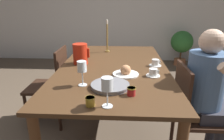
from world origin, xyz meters
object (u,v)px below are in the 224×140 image
at_px(potted_plant, 182,43).
at_px(person_seated, 209,89).
at_px(wine_glass_juice, 106,86).
at_px(candlestick_tall, 107,39).
at_px(chair_person_side, 194,112).
at_px(teacup_across, 155,63).
at_px(jam_jar_amber, 131,91).
at_px(wine_glass_water, 82,68).
at_px(bread_plate, 126,72).
at_px(chair_opposite, 52,84).
at_px(red_pitcher, 80,54).
at_px(jam_jar_red, 90,101).
at_px(serving_tray, 110,86).
at_px(teacup_near_person, 153,73).

bearing_deg(potted_plant, person_seated, -101.72).
height_order(wine_glass_juice, candlestick_tall, candlestick_tall).
relative_size(chair_person_side, teacup_across, 7.44).
bearing_deg(potted_plant, jam_jar_amber, -111.28).
distance_m(wine_glass_water, bread_plate, 0.43).
distance_m(wine_glass_water, candlestick_tall, 1.08).
height_order(chair_opposite, jam_jar_amber, chair_opposite).
bearing_deg(red_pitcher, bread_plate, -33.62).
bearing_deg(red_pitcher, candlestick_tall, 65.94).
bearing_deg(chair_person_side, chair_opposite, -110.99).
relative_size(person_seated, jam_jar_red, 19.62).
bearing_deg(candlestick_tall, wine_glass_juice, -85.88).
xyz_separation_m(person_seated, jam_jar_amber, (-0.64, -0.29, 0.10)).
height_order(person_seated, serving_tray, person_seated).
bearing_deg(serving_tray, wine_glass_water, 171.38).
height_order(chair_person_side, chair_opposite, same).
xyz_separation_m(teacup_near_person, bread_plate, (-0.24, 0.02, -0.00)).
distance_m(teacup_near_person, jam_jar_amber, 0.43).
xyz_separation_m(red_pitcher, wine_glass_water, (0.13, -0.55, 0.04)).
bearing_deg(wine_glass_juice, serving_tray, 89.61).
distance_m(teacup_near_person, potted_plant, 3.03).
bearing_deg(serving_tray, teacup_near_person, 36.21).
relative_size(wine_glass_water, wine_glass_juice, 1.01).
bearing_deg(chair_opposite, jam_jar_red, -148.55).
bearing_deg(bread_plate, serving_tray, -113.46).
height_order(bread_plate, candlestick_tall, candlestick_tall).
bearing_deg(teacup_across, wine_glass_water, -140.49).
height_order(person_seated, wine_glass_water, person_seated).
xyz_separation_m(chair_person_side, teacup_across, (-0.29, 0.39, 0.32)).
xyz_separation_m(red_pitcher, jam_jar_amber, (0.49, -0.71, -0.07)).
height_order(teacup_across, candlestick_tall, candlestick_tall).
xyz_separation_m(chair_opposite, red_pitcher, (0.37, -0.13, 0.39)).
bearing_deg(serving_tray, chair_person_side, 13.05).
distance_m(wine_glass_juice, teacup_near_person, 0.66).
bearing_deg(teacup_across, teacup_near_person, -102.15).
bearing_deg(jam_jar_red, chair_opposite, 121.45).
height_order(teacup_near_person, candlestick_tall, candlestick_tall).
bearing_deg(teacup_near_person, chair_opposite, 157.10).
bearing_deg(red_pitcher, wine_glass_juice, -68.90).
xyz_separation_m(red_pitcher, candlestick_tall, (0.23, 0.53, 0.06)).
bearing_deg(candlestick_tall, teacup_across, -47.02).
height_order(chair_person_side, teacup_across, chair_person_side).
relative_size(serving_tray, potted_plant, 0.37).
distance_m(chair_opposite, bread_plate, 0.99).
height_order(person_seated, red_pitcher, person_seated).
height_order(person_seated, potted_plant, person_seated).
bearing_deg(wine_glass_juice, bread_plate, 77.65).
bearing_deg(teacup_near_person, wine_glass_water, -157.95).
bearing_deg(wine_glass_water, red_pitcher, 102.94).
distance_m(wine_glass_juice, jam_jar_red, 0.15).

